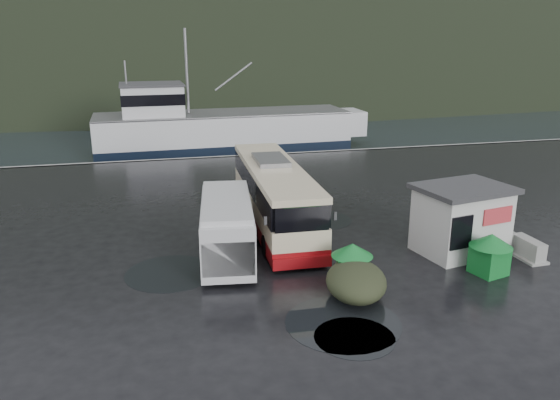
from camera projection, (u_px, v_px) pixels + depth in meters
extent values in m
plane|color=black|center=(293.00, 265.00, 21.12)|extent=(160.00, 160.00, 0.00)
cube|color=black|center=(168.00, 73.00, 123.40)|extent=(300.00, 180.00, 0.02)
cube|color=#999993|center=(222.00, 157.00, 39.72)|extent=(160.00, 0.60, 1.50)
ellipsoid|color=black|center=(177.00, 53.00, 255.80)|extent=(780.00, 540.00, 570.00)
cylinder|color=black|center=(343.00, 323.00, 16.89)|extent=(3.62, 3.62, 0.01)
cylinder|color=black|center=(354.00, 337.00, 16.06)|extent=(2.41, 2.41, 0.01)
cylinder|color=black|center=(322.00, 220.00, 26.20)|extent=(2.84, 2.84, 0.01)
cylinder|color=black|center=(170.00, 273.00, 20.41)|extent=(3.39, 3.39, 0.01)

